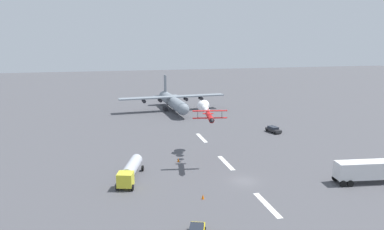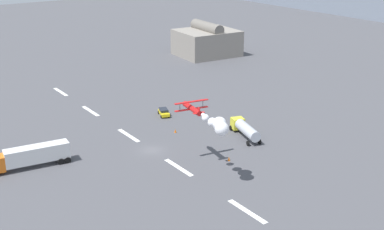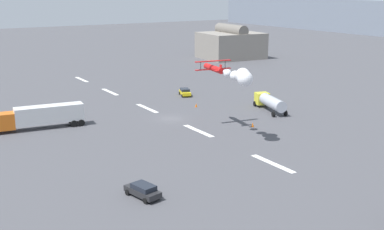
{
  "view_description": "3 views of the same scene",
  "coord_description": "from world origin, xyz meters",
  "px_view_note": "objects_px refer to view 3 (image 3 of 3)",
  "views": [
    {
      "loc": [
        -51.34,
        21.4,
        23.23
      ],
      "look_at": [
        36.8,
        0.0,
        3.59
      ],
      "focal_mm": 32.66,
      "sensor_mm": 36.0,
      "label": 1
    },
    {
      "loc": [
        76.03,
        -44.22,
        38.37
      ],
      "look_at": [
        7.56,
        3.81,
        8.39
      ],
      "focal_mm": 48.15,
      "sensor_mm": 36.0,
      "label": 2
    },
    {
      "loc": [
        72.97,
        -41.23,
        22.25
      ],
      "look_at": [
        11.26,
        -2.62,
        3.47
      ],
      "focal_mm": 46.31,
      "sensor_mm": 36.0,
      "label": 3
    }
  ],
  "objects_px": {
    "stunt_biplane_red": "(235,75)",
    "traffic_cone_near": "(196,105)",
    "followme_car_yellow": "(143,190)",
    "traffic_cone_far": "(253,125)",
    "fuel_tanker_truck": "(270,102)",
    "semi_truck_orange": "(40,116)",
    "airport_staff_sedan": "(185,92)"
  },
  "relations": [
    {
      "from": "followme_car_yellow",
      "to": "stunt_biplane_red",
      "type": "bearing_deg",
      "value": 120.02
    },
    {
      "from": "stunt_biplane_red",
      "to": "traffic_cone_near",
      "type": "distance_m",
      "value": 22.75
    },
    {
      "from": "traffic_cone_far",
      "to": "traffic_cone_near",
      "type": "bearing_deg",
      "value": -178.82
    },
    {
      "from": "airport_staff_sedan",
      "to": "fuel_tanker_truck",
      "type": "bearing_deg",
      "value": 17.86
    },
    {
      "from": "airport_staff_sedan",
      "to": "traffic_cone_near",
      "type": "bearing_deg",
      "value": -19.53
    },
    {
      "from": "airport_staff_sedan",
      "to": "traffic_cone_near",
      "type": "height_order",
      "value": "airport_staff_sedan"
    },
    {
      "from": "airport_staff_sedan",
      "to": "followme_car_yellow",
      "type": "bearing_deg",
      "value": -36.25
    },
    {
      "from": "airport_staff_sedan",
      "to": "traffic_cone_near",
      "type": "distance_m",
      "value": 10.61
    },
    {
      "from": "followme_car_yellow",
      "to": "traffic_cone_near",
      "type": "height_order",
      "value": "followme_car_yellow"
    },
    {
      "from": "followme_car_yellow",
      "to": "traffic_cone_far",
      "type": "bearing_deg",
      "value": 119.35
    },
    {
      "from": "stunt_biplane_red",
      "to": "followme_car_yellow",
      "type": "height_order",
      "value": "stunt_biplane_red"
    },
    {
      "from": "stunt_biplane_red",
      "to": "fuel_tanker_truck",
      "type": "relative_size",
      "value": 1.54
    },
    {
      "from": "fuel_tanker_truck",
      "to": "airport_staff_sedan",
      "type": "relative_size",
      "value": 2.2
    },
    {
      "from": "semi_truck_orange",
      "to": "followme_car_yellow",
      "type": "xyz_separation_m",
      "value": [
        33.24,
        1.84,
        -1.32
      ]
    },
    {
      "from": "followme_car_yellow",
      "to": "airport_staff_sedan",
      "type": "relative_size",
      "value": 1.04
    },
    {
      "from": "semi_truck_orange",
      "to": "fuel_tanker_truck",
      "type": "bearing_deg",
      "value": 74.96
    },
    {
      "from": "stunt_biplane_red",
      "to": "airport_staff_sedan",
      "type": "xyz_separation_m",
      "value": [
        -29.9,
        9.37,
        -8.91
      ]
    },
    {
      "from": "followme_car_yellow",
      "to": "traffic_cone_far",
      "type": "xyz_separation_m",
      "value": [
        -15.72,
        27.96,
        -0.44
      ]
    },
    {
      "from": "stunt_biplane_red",
      "to": "traffic_cone_far",
      "type": "distance_m",
      "value": 11.63
    },
    {
      "from": "fuel_tanker_truck",
      "to": "traffic_cone_near",
      "type": "relative_size",
      "value": 13.43
    },
    {
      "from": "fuel_tanker_truck",
      "to": "airport_staff_sedan",
      "type": "height_order",
      "value": "fuel_tanker_truck"
    },
    {
      "from": "airport_staff_sedan",
      "to": "traffic_cone_far",
      "type": "distance_m",
      "value": 26.96
    },
    {
      "from": "followme_car_yellow",
      "to": "traffic_cone_far",
      "type": "distance_m",
      "value": 32.08
    },
    {
      "from": "fuel_tanker_truck",
      "to": "followme_car_yellow",
      "type": "xyz_separation_m",
      "value": [
        22.66,
        -37.55,
        -0.94
      ]
    },
    {
      "from": "fuel_tanker_truck",
      "to": "followme_car_yellow",
      "type": "height_order",
      "value": "fuel_tanker_truck"
    },
    {
      "from": "followme_car_yellow",
      "to": "airport_staff_sedan",
      "type": "bearing_deg",
      "value": 143.75
    },
    {
      "from": "stunt_biplane_red",
      "to": "fuel_tanker_truck",
      "type": "distance_m",
      "value": 20.33
    },
    {
      "from": "semi_truck_orange",
      "to": "airport_staff_sedan",
      "type": "height_order",
      "value": "semi_truck_orange"
    },
    {
      "from": "stunt_biplane_red",
      "to": "fuel_tanker_truck",
      "type": "xyz_separation_m",
      "value": [
        -10.07,
        15.76,
        -7.97
      ]
    },
    {
      "from": "stunt_biplane_red",
      "to": "traffic_cone_near",
      "type": "xyz_separation_m",
      "value": [
        -19.91,
        5.83,
        -9.35
      ]
    },
    {
      "from": "fuel_tanker_truck",
      "to": "airport_staff_sedan",
      "type": "bearing_deg",
      "value": -162.14
    },
    {
      "from": "fuel_tanker_truck",
      "to": "traffic_cone_far",
      "type": "relative_size",
      "value": 13.43
    }
  ]
}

